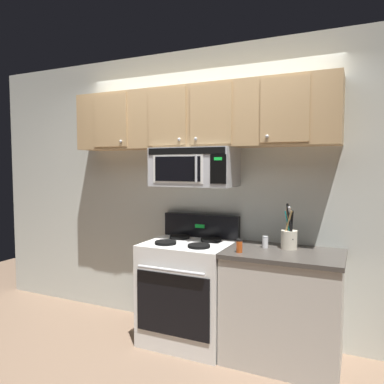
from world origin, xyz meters
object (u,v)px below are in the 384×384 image
(spice_jar, at_px, (239,246))
(utensil_crock_cream, at_px, (289,236))
(over_range_microwave, at_px, (194,167))
(salt_shaker, at_px, (265,242))
(stove_range, at_px, (189,289))

(spice_jar, bearing_deg, utensil_crock_cream, 41.47)
(over_range_microwave, relative_size, salt_shaker, 7.67)
(over_range_microwave, bearing_deg, utensil_crock_cream, -0.07)
(over_range_microwave, xyz_separation_m, spice_jar, (0.53, -0.30, -0.62))
(over_range_microwave, relative_size, spice_jar, 7.11)
(stove_range, height_order, salt_shaker, stove_range)
(over_range_microwave, height_order, utensil_crock_cream, over_range_microwave)
(stove_range, bearing_deg, spice_jar, -19.00)
(stove_range, xyz_separation_m, utensil_crock_cream, (0.86, 0.12, 0.54))
(stove_range, height_order, over_range_microwave, over_range_microwave)
(stove_range, bearing_deg, salt_shaker, 5.84)
(stove_range, relative_size, salt_shaker, 11.31)
(utensil_crock_cream, bearing_deg, spice_jar, -138.53)
(utensil_crock_cream, relative_size, spice_jar, 3.56)
(utensil_crock_cream, height_order, spice_jar, utensil_crock_cream)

